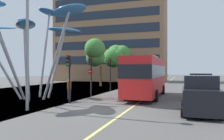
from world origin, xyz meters
TOP-DOWN VIEW (x-y plane):
  - ground at (-0.71, 0.00)m, footprint 120.00×240.00m
  - red_bus at (1.69, 7.43)m, footprint 2.74×10.09m
  - leaf_sculpture at (-7.82, 2.82)m, footprint 10.78×10.45m
  - traffic_light_kerb_near at (-3.10, 1.65)m, footprint 0.28×0.42m
  - traffic_light_kerb_far at (-3.34, 6.26)m, footprint 0.28×0.42m
  - traffic_light_island_mid at (-3.32, 11.94)m, footprint 0.28×0.42m
  - car_parked_near at (5.86, 0.35)m, footprint 2.05×3.92m
  - car_parked_mid at (6.30, 7.43)m, footprint 2.02×4.01m
  - street_lamp at (-3.77, -1.65)m, footprint 1.64×0.44m
  - tree_pavement_near at (-8.39, 19.60)m, footprint 3.35×3.77m
  - tree_pavement_far at (-7.37, 28.07)m, footprint 5.03×4.93m
  - pedestrian at (-4.35, 3.99)m, footprint 0.34×0.34m
  - no_entry_sign at (-4.09, 7.99)m, footprint 0.60×0.12m
  - backdrop_building at (-11.90, 38.36)m, footprint 25.83×10.64m

SIDE VIEW (x-z plane):
  - ground at x=-0.71m, z-range -0.10..0.00m
  - pedestrian at x=-4.35m, z-range 0.01..1.74m
  - car_parked_mid at x=6.30m, z-range -0.08..2.13m
  - car_parked_near at x=5.86m, z-range -0.06..2.11m
  - no_entry_sign at x=-4.09m, z-range 0.44..3.10m
  - red_bus at x=1.69m, z-range 0.17..3.94m
  - traffic_light_kerb_near at x=-3.10m, z-range 0.80..4.36m
  - traffic_light_kerb_far at x=-3.34m, z-range 0.85..4.63m
  - traffic_light_island_mid at x=-3.32m, z-range 0.86..4.71m
  - street_lamp at x=-3.77m, z-range 1.05..8.73m
  - tree_pavement_near at x=-8.39m, z-range 1.34..8.81m
  - tree_pavement_far at x=-7.37m, z-range 1.58..9.04m
  - leaf_sculpture at x=-7.82m, z-range 1.85..10.49m
  - backdrop_building at x=-11.90m, z-range 0.01..23.21m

